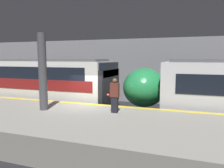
{
  "coord_description": "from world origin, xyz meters",
  "views": [
    {
      "loc": [
        5.08,
        -10.45,
        3.46
      ],
      "look_at": [
        1.08,
        0.8,
        2.04
      ],
      "focal_mm": 35.0,
      "sensor_mm": 36.0,
      "label": 1
    }
  ],
  "objects": [
    {
      "name": "train_boxy",
      "position": [
        -7.3,
        2.0,
        1.74
      ],
      "size": [
        15.94,
        3.11,
        3.39
      ],
      "color": "black",
      "rests_on": "ground"
    },
    {
      "name": "station_rear_barrier",
      "position": [
        0.0,
        6.16,
        2.47
      ],
      "size": [
        50.0,
        0.15,
        4.94
      ],
      "color": "gray",
      "rests_on": "ground"
    },
    {
      "name": "platform",
      "position": [
        0.0,
        -2.55,
        0.51
      ],
      "size": [
        40.0,
        5.1,
        1.04
      ],
      "color": "gray",
      "rests_on": "ground"
    },
    {
      "name": "ground_plane",
      "position": [
        0.0,
        0.0,
        0.0
      ],
      "size": [
        120.0,
        120.0,
        0.0
      ],
      "primitive_type": "plane",
      "color": "black"
    },
    {
      "name": "support_pillar_near",
      "position": [
        -1.34,
        -2.0,
        2.82
      ],
      "size": [
        0.38,
        0.38,
        3.58
      ],
      "color": "#47474C",
      "rests_on": "platform"
    },
    {
      "name": "person_waiting",
      "position": [
        1.99,
        -1.4,
        1.83
      ],
      "size": [
        0.38,
        0.24,
        1.54
      ],
      "color": "black",
      "rests_on": "platform"
    }
  ]
}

